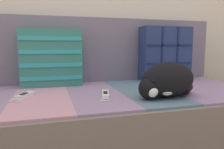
% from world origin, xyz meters
% --- Properties ---
extents(couch, '(1.76, 0.91, 0.41)m').
position_xyz_m(couch, '(0.00, 0.10, 0.20)').
color(couch, '#3D3838').
rests_on(couch, ground_plane).
extents(sofa_backrest, '(1.72, 0.14, 0.45)m').
position_xyz_m(sofa_backrest, '(0.00, 0.48, 0.64)').
color(sofa_backrest, slate).
rests_on(sofa_backrest, couch).
extents(throw_pillow_quilted, '(0.37, 0.14, 0.39)m').
position_xyz_m(throw_pillow_quilted, '(0.45, 0.33, 0.61)').
color(throw_pillow_quilted, navy).
rests_on(throw_pillow_quilted, couch).
extents(throw_pillow_striped, '(0.37, 0.14, 0.36)m').
position_xyz_m(throw_pillow_striped, '(-0.35, 0.33, 0.59)').
color(throw_pillow_striped, '#337A70').
rests_on(throw_pillow_striped, couch).
extents(sleeping_cat, '(0.35, 0.27, 0.17)m').
position_xyz_m(sleeping_cat, '(0.19, -0.15, 0.49)').
color(sleeping_cat, black).
rests_on(sleeping_cat, couch).
extents(game_remote_near, '(0.09, 0.20, 0.02)m').
position_xyz_m(game_remote_near, '(-0.10, -0.05, 0.42)').
color(game_remote_near, white).
rests_on(game_remote_near, couch).
extents(game_remote_far, '(0.12, 0.18, 0.02)m').
position_xyz_m(game_remote_far, '(-0.49, 0.03, 0.42)').
color(game_remote_far, white).
rests_on(game_remote_far, couch).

